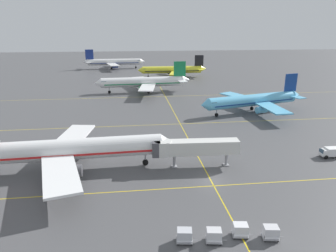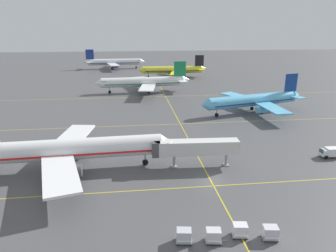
# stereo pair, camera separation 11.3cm
# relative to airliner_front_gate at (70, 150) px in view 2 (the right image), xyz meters

# --- Properties ---
(ground_plane) EXTENTS (600.00, 600.00, 0.00)m
(ground_plane) POSITION_rel_airliner_front_gate_xyz_m (25.77, -7.64, -4.28)
(ground_plane) COLOR #4C4C4F
(airliner_front_gate) EXTENTS (40.25, 34.73, 12.52)m
(airliner_front_gate) POSITION_rel_airliner_front_gate_xyz_m (0.00, 0.00, 0.00)
(airliner_front_gate) COLOR white
(airliner_front_gate) RESTS_ON ground
(airliner_second_row) EXTENTS (37.09, 31.58, 11.67)m
(airliner_second_row) POSITION_rel_airliner_front_gate_xyz_m (51.03, 36.72, -0.29)
(airliner_second_row) COLOR #5BB7E5
(airliner_second_row) RESTS_ON ground
(airliner_third_row) EXTENTS (40.00, 34.48, 12.44)m
(airliner_third_row) POSITION_rel_airliner_front_gate_xyz_m (17.84, 73.39, -0.03)
(airliner_third_row) COLOR white
(airliner_third_row) RESTS_ON ground
(airliner_far_left_stand) EXTENTS (37.08, 32.07, 11.56)m
(airliner_far_left_stand) POSITION_rel_airliner_front_gate_xyz_m (35.33, 111.29, -0.33)
(airliner_far_left_stand) COLOR yellow
(airliner_far_left_stand) RESTS_ON ground
(airliner_far_right_stand) EXTENTS (39.21, 33.88, 12.21)m
(airliner_far_right_stand) POSITION_rel_airliner_front_gate_xyz_m (2.61, 150.84, -0.11)
(airliner_far_right_stand) COLOR white
(airliner_far_right_stand) RESTS_ON ground
(taxiway_markings) EXTENTS (165.85, 121.56, 0.01)m
(taxiway_markings) POSITION_rel_airliner_front_gate_xyz_m (25.77, 27.20, -4.27)
(taxiway_markings) COLOR yellow
(taxiway_markings) RESTS_ON ground
(service_truck_red_van) EXTENTS (4.17, 2.26, 2.10)m
(service_truck_red_van) POSITION_rel_airliner_front_gate_xyz_m (53.60, -0.26, -3.10)
(service_truck_red_van) COLOR white
(service_truck_red_van) RESTS_ON ground
(baggage_cart_row_leftmost) EXTENTS (2.84, 1.96, 1.86)m
(baggage_cart_row_leftmost) POSITION_rel_airliner_front_gate_xyz_m (18.02, -23.91, -3.27)
(baggage_cart_row_leftmost) COLOR #99999E
(baggage_cart_row_leftmost) RESTS_ON ground
(baggage_cart_row_second) EXTENTS (2.84, 1.96, 1.86)m
(baggage_cart_row_second) POSITION_rel_airliner_front_gate_xyz_m (21.80, -24.36, -3.27)
(baggage_cart_row_second) COLOR #99999E
(baggage_cart_row_second) RESTS_ON ground
(baggage_cart_row_middle) EXTENTS (2.84, 1.96, 1.86)m
(baggage_cart_row_middle) POSITION_rel_airliner_front_gate_xyz_m (25.58, -23.67, -3.27)
(baggage_cart_row_middle) COLOR #99999E
(baggage_cart_row_middle) RESTS_ON ground
(baggage_cart_row_fourth) EXTENTS (2.84, 1.96, 1.86)m
(baggage_cart_row_fourth) POSITION_rel_airliner_front_gate_xyz_m (29.37, -24.67, -3.27)
(baggage_cart_row_fourth) COLOR #99999E
(baggage_cart_row_fourth) RESTS_ON ground
(jet_bridge) EXTENTS (17.15, 3.84, 5.58)m
(jet_bridge) POSITION_rel_airliner_front_gate_xyz_m (22.84, -1.18, -0.22)
(jet_bridge) COLOR silver
(jet_bridge) RESTS_ON ground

